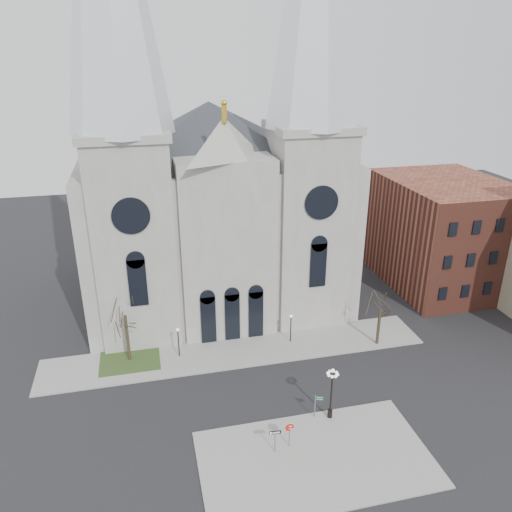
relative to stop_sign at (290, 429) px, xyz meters
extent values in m
plane|color=black|center=(-1.40, 3.26, -1.79)|extent=(160.00, 160.00, 0.00)
cube|color=gray|center=(1.60, -1.74, -1.72)|extent=(18.00, 10.00, 0.14)
cube|color=gray|center=(-1.40, 14.26, -1.72)|extent=(40.00, 6.00, 0.14)
cube|color=#28431C|center=(-12.40, 15.26, -1.70)|extent=(6.00, 5.00, 0.18)
cube|color=gray|center=(-1.40, 29.26, 7.21)|extent=(30.00, 24.00, 18.00)
pyramid|color=#2D3035|center=(-1.40, 29.26, 22.21)|extent=(33.00, 26.40, 6.00)
cube|color=gray|center=(-10.90, 20.76, 9.21)|extent=(8.00, 8.00, 22.00)
cylinder|color=black|center=(-10.90, 16.71, 13.21)|extent=(3.60, 0.30, 3.60)
cube|color=gray|center=(8.10, 20.76, 9.21)|extent=(8.00, 8.00, 22.00)
cylinder|color=black|center=(8.10, 16.71, 13.21)|extent=(3.60, 0.30, 3.60)
cube|color=gray|center=(-1.40, 19.26, 7.96)|extent=(10.00, 5.00, 19.50)
pyramid|color=gray|center=(-1.40, 19.26, 19.71)|extent=(11.00, 5.00, 4.00)
cube|color=brown|center=(28.60, 25.26, 5.21)|extent=(14.00, 18.00, 14.00)
cylinder|color=#2D2319|center=(-12.40, 15.26, 0.83)|extent=(0.32, 0.32, 5.25)
cylinder|color=#2D2319|center=(13.60, 12.26, 0.31)|extent=(0.32, 0.32, 4.20)
cylinder|color=black|center=(-7.40, 14.76, -0.15)|extent=(0.12, 0.12, 3.00)
sphere|color=white|center=(-7.40, 14.76, 1.45)|extent=(0.32, 0.32, 0.32)
cylinder|color=black|center=(4.60, 14.76, -0.15)|extent=(0.12, 0.12, 3.00)
sphere|color=white|center=(4.60, 14.76, 1.45)|extent=(0.32, 0.32, 0.32)
cylinder|color=slate|center=(0.00, 0.00, -0.54)|extent=(0.09, 0.09, 2.22)
cylinder|color=red|center=(0.00, 0.00, 0.23)|extent=(0.73, 0.32, 0.77)
cylinder|color=white|center=(0.00, 0.00, 0.23)|extent=(0.78, 0.33, 0.83)
cube|color=white|center=(0.00, 0.00, 0.36)|extent=(0.40, 0.18, 0.10)
cube|color=white|center=(0.00, 0.00, 0.11)|extent=(0.46, 0.20, 0.10)
cylinder|color=black|center=(4.40, 2.42, 0.54)|extent=(0.15, 0.15, 4.38)
cylinder|color=black|center=(4.40, 2.42, -1.27)|extent=(0.42, 0.42, 0.76)
sphere|color=white|center=(4.40, 2.42, 3.15)|extent=(0.30, 0.30, 0.30)
cylinder|color=slate|center=(-1.27, -0.31, -0.57)|extent=(0.09, 0.09, 2.16)
cube|color=black|center=(-1.27, -0.31, 0.25)|extent=(0.95, 0.12, 0.31)
cylinder|color=slate|center=(3.12, 2.76, -0.53)|extent=(0.09, 0.09, 2.25)
cube|color=#0D6029|center=(3.46, 2.64, 0.44)|extent=(0.61, 0.23, 0.15)
cube|color=#0D6029|center=(3.46, 2.64, 0.24)|extent=(0.61, 0.23, 0.15)
camera|label=1|loc=(-9.72, -29.58, 27.80)|focal=35.00mm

